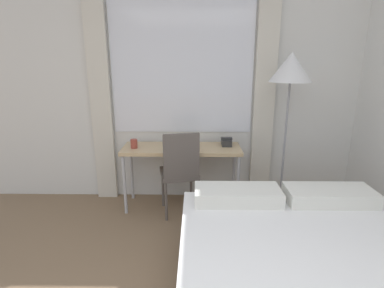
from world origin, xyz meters
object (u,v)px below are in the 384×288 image
book (179,147)px  mug (134,144)px  desk_chair (180,169)px  standing_lamp (291,75)px  desk (182,153)px  telephone (226,142)px

book → mug: bearing=-178.7°
book → mug: size_ratio=2.24×
desk_chair → book: desk_chair is taller
desk_chair → standing_lamp: 1.52m
standing_lamp → book: 1.41m
desk → desk_chair: size_ratio=1.39×
desk → standing_lamp: (1.13, -0.14, 0.88)m
standing_lamp → book: size_ratio=7.84×
standing_lamp → mug: 1.84m
desk → desk_chair: 0.25m
standing_lamp → telephone: (-0.61, 0.23, -0.77)m
telephone → mug: (-1.06, -0.13, 0.01)m
desk_chair → book: bearing=82.2°
desk → book: (-0.02, -0.03, 0.08)m
desk_chair → standing_lamp: size_ratio=0.55×
telephone → book: bearing=-167.8°
desk_chair → mug: size_ratio=9.62×
standing_lamp → desk: bearing=172.7°
desk → standing_lamp: size_ratio=0.76×
desk_chair → mug: 0.60m
standing_lamp → mug: (-1.67, 0.10, -0.76)m
standing_lamp → book: bearing=174.5°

